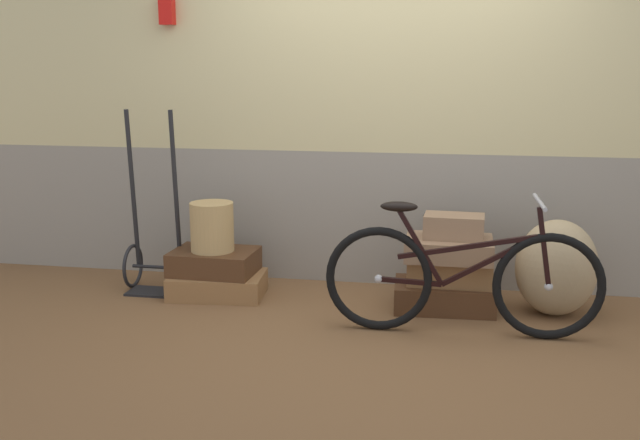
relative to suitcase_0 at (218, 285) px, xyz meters
The scene contains 12 objects.
ground 1.20m from the suitcase_0, 12.62° to the right, with size 10.11×5.20×0.06m, color brown.
station_building 1.93m from the suitcase_0, 26.56° to the left, with size 8.11×0.74×2.98m.
suitcase_0 is the anchor object (origin of this frame).
suitcase_1 0.16m from the suitcase_0, 135.79° to the left, with size 0.57×0.41×0.16m, color #4C2D19.
suitcase_2 1.56m from the suitcase_0, ahead, with size 0.65×0.40×0.18m, color #4C2D19.
suitcase_3 1.60m from the suitcase_0, ahead, with size 0.54×0.33×0.17m, color olive.
suitcase_4 1.61m from the suitcase_0, ahead, with size 0.56×0.41×0.13m, color #937051.
suitcase_5 1.68m from the suitcase_0, ahead, with size 0.38×0.24×0.15m, color #937051.
wicker_basket 0.41m from the suitcase_0, 150.58° to the left, with size 0.30×0.30×0.34m, color tan.
luggage_trolley 0.52m from the suitcase_0, behind, with size 0.41×0.38×1.28m.
burlap_sack 2.27m from the suitcase_0, ahead, with size 0.51×0.44×0.62m, color tan.
bicycle 1.74m from the suitcase_0, 15.16° to the right, with size 1.63×0.46×0.83m.
Camera 1 is at (0.42, -4.40, 1.59)m, focal length 40.85 mm.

